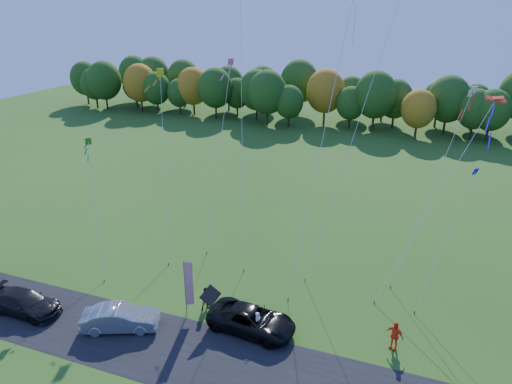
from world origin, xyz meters
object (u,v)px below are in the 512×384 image
(feather_flag, at_px, (188,283))
(person_east, at_px, (394,335))
(black_suv, at_px, (252,320))
(silver_sedan, at_px, (120,318))

(feather_flag, bearing_deg, person_east, 6.65)
(black_suv, relative_size, person_east, 2.98)
(silver_sedan, distance_m, feather_flag, 4.94)
(black_suv, height_order, silver_sedan, silver_sedan)
(person_east, distance_m, feather_flag, 13.55)
(silver_sedan, distance_m, person_east, 17.57)
(black_suv, xyz_separation_m, feather_flag, (-4.48, -0.11, 1.87))
(black_suv, xyz_separation_m, person_east, (8.87, 1.44, 0.17))
(silver_sedan, bearing_deg, black_suv, -93.76)
(black_suv, bearing_deg, person_east, -76.04)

